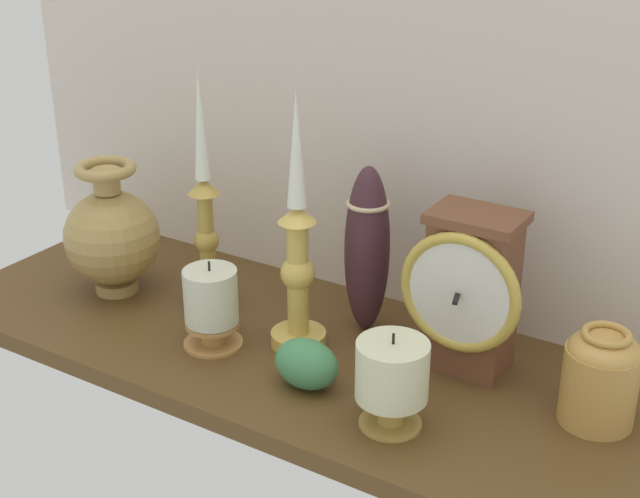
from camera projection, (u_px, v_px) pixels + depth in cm
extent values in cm
cube|color=#54391B|center=(299.00, 353.00, 114.73)|extent=(100.00, 36.00, 2.40)
cube|color=beige|center=(375.00, 62.00, 115.36)|extent=(120.00, 2.00, 65.00)
cube|color=brown|center=(471.00, 297.00, 105.80)|extent=(9.46, 6.78, 18.77)
cube|color=brown|center=(477.00, 218.00, 101.74)|extent=(10.59, 7.59, 1.20)
torus|color=gold|center=(459.00, 293.00, 102.03)|extent=(14.75, 1.34, 14.75)
cylinder|color=white|center=(459.00, 294.00, 101.96)|extent=(12.34, 0.40, 12.34)
cube|color=black|center=(458.00, 295.00, 101.72)|extent=(1.85, 4.68, 0.30)
cylinder|color=gold|center=(299.00, 337.00, 114.13)|extent=(7.01, 7.01, 1.80)
cylinder|color=gold|center=(299.00, 278.00, 110.73)|extent=(2.69, 2.69, 14.96)
sphere|color=gold|center=(299.00, 272.00, 110.43)|extent=(4.31, 4.31, 4.31)
cone|color=gold|center=(298.00, 213.00, 107.28)|extent=(4.71, 4.71, 2.00)
cone|color=white|center=(297.00, 149.00, 104.02)|extent=(2.36, 2.36, 14.07)
cylinder|color=#B6933D|center=(210.00, 301.00, 123.25)|extent=(7.17, 7.17, 1.80)
cylinder|color=#B6933D|center=(207.00, 246.00, 119.88)|extent=(2.09, 2.09, 14.76)
sphere|color=#B6933D|center=(207.00, 240.00, 119.58)|extent=(3.35, 3.35, 3.35)
cone|color=#B6933D|center=(204.00, 186.00, 116.48)|extent=(4.36, 4.36, 2.00)
cone|color=white|center=(200.00, 123.00, 113.07)|extent=(2.07, 2.07, 14.78)
cylinder|color=#A98B4B|center=(117.00, 285.00, 127.88)|extent=(5.96, 5.96, 1.60)
sphere|color=#A98B4B|center=(112.00, 237.00, 124.87)|extent=(13.25, 13.25, 13.25)
cylinder|color=#A98B4B|center=(106.00, 181.00, 121.49)|extent=(3.71, 3.71, 3.38)
torus|color=#A98B4B|center=(105.00, 169.00, 120.80)|extent=(8.35, 8.35, 1.51)
cylinder|color=#C19045|center=(599.00, 386.00, 97.30)|extent=(8.17, 8.17, 8.85)
ellipsoid|color=#C19045|center=(604.00, 350.00, 95.50)|extent=(7.76, 7.76, 3.88)
torus|color=#C19045|center=(607.00, 334.00, 94.71)|extent=(5.30, 5.30, 0.81)
cylinder|color=#BC8948|center=(213.00, 334.00, 113.68)|extent=(3.01, 3.01, 2.97)
cylinder|color=#BC8948|center=(213.00, 341.00, 114.12)|extent=(7.52, 7.52, 0.80)
cylinder|color=#BC8948|center=(212.00, 324.00, 113.08)|extent=(6.76, 6.76, 0.60)
cylinder|color=beige|center=(211.00, 296.00, 111.50)|extent=(6.79, 6.79, 6.96)
cylinder|color=black|center=(209.00, 266.00, 109.85)|extent=(0.30, 0.30, 1.20)
cylinder|color=#B49544|center=(391.00, 412.00, 97.74)|extent=(2.76, 2.76, 3.16)
cylinder|color=#B49544|center=(390.00, 421.00, 98.22)|extent=(6.90, 6.90, 0.80)
cylinder|color=#B49544|center=(391.00, 400.00, 97.10)|extent=(6.21, 6.21, 0.60)
cylinder|color=beige|center=(392.00, 371.00, 95.60)|extent=(7.91, 7.91, 6.56)
cylinder|color=black|center=(393.00, 339.00, 94.03)|extent=(0.30, 0.30, 1.20)
ellipsoid|color=#42242E|center=(367.00, 250.00, 113.68)|extent=(5.77, 5.77, 22.33)
torus|color=#CCB78C|center=(368.00, 204.00, 111.14)|extent=(5.50, 5.50, 0.60)
ellipsoid|color=#438854|center=(307.00, 364.00, 104.20)|extent=(8.00, 5.60, 5.98)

